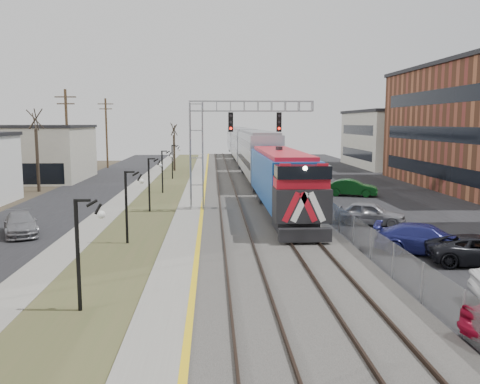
{
  "coord_description": "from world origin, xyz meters",
  "views": [
    {
      "loc": [
        0.65,
        -9.29,
        6.57
      ],
      "look_at": [
        2.24,
        19.62,
        2.6
      ],
      "focal_mm": 38.0,
      "sensor_mm": 36.0,
      "label": 1
    }
  ],
  "objects": [
    {
      "name": "car_lot_e",
      "position": [
        10.75,
        22.24,
        0.75
      ],
      "size": [
        4.75,
        3.43,
        1.5
      ],
      "primitive_type": "imported",
      "rotation": [
        0.0,
        0.0,
        1.15
      ],
      "color": "gray",
      "rests_on": "ground"
    },
    {
      "name": "street_west",
      "position": [
        -11.5,
        35.0,
        0.02
      ],
      "size": [
        7.0,
        120.0,
        0.04
      ],
      "primitive_type": "cube",
      "color": "black",
      "rests_on": "ground"
    },
    {
      "name": "track_near",
      "position": [
        2.0,
        35.0,
        0.28
      ],
      "size": [
        1.58,
        120.0,
        0.15
      ],
      "color": "#2D2119",
      "rests_on": "ballast_bed"
    },
    {
      "name": "sidewalk",
      "position": [
        -7.0,
        35.0,
        0.04
      ],
      "size": [
        2.0,
        120.0,
        0.08
      ],
      "primitive_type": "cube",
      "color": "gray",
      "rests_on": "ground"
    },
    {
      "name": "car_lot_f",
      "position": [
        13.14,
        35.16,
        0.74
      ],
      "size": [
        4.75,
        2.99,
        1.48
      ],
      "primitive_type": "imported",
      "rotation": [
        0.0,
        0.0,
        1.22
      ],
      "color": "#0C3E14",
      "rests_on": "ground"
    },
    {
      "name": "signal_gantry",
      "position": [
        1.22,
        27.99,
        5.59
      ],
      "size": [
        9.0,
        1.07,
        8.15
      ],
      "color": "gray",
      "rests_on": "ground"
    },
    {
      "name": "parking_lot",
      "position": [
        16.0,
        35.0,
        0.02
      ],
      "size": [
        16.0,
        120.0,
        0.04
      ],
      "primitive_type": "cube",
      "color": "black",
      "rests_on": "ground"
    },
    {
      "name": "bare_trees",
      "position": [
        -12.66,
        38.91,
        2.7
      ],
      "size": [
        12.3,
        42.3,
        5.95
      ],
      "color": "#382D23",
      "rests_on": "ground"
    },
    {
      "name": "platform",
      "position": [
        -1.0,
        35.0,
        0.12
      ],
      "size": [
        2.0,
        120.0,
        0.24
      ],
      "primitive_type": "cube",
      "color": "gray",
      "rests_on": "ground"
    },
    {
      "name": "track_far",
      "position": [
        5.5,
        35.0,
        0.28
      ],
      "size": [
        1.58,
        120.0,
        0.15
      ],
      "color": "#2D2119",
      "rests_on": "ballast_bed"
    },
    {
      "name": "fence",
      "position": [
        8.2,
        35.0,
        0.8
      ],
      "size": [
        0.04,
        120.0,
        1.6
      ],
      "primitive_type": "cube",
      "color": "gray",
      "rests_on": "ground"
    },
    {
      "name": "lampposts",
      "position": [
        -4.0,
        18.29,
        2.0
      ],
      "size": [
        0.14,
        62.14,
        4.0
      ],
      "color": "black",
      "rests_on": "ground"
    },
    {
      "name": "grass_median",
      "position": [
        -4.0,
        35.0,
        0.03
      ],
      "size": [
        4.0,
        120.0,
        0.06
      ],
      "primitive_type": "cube",
      "color": "#444B28",
      "rests_on": "ground"
    },
    {
      "name": "ballast_bed",
      "position": [
        4.0,
        35.0,
        0.1
      ],
      "size": [
        8.0,
        120.0,
        0.2
      ],
      "primitive_type": "cube",
      "color": "#595651",
      "rests_on": "ground"
    },
    {
      "name": "car_street_b",
      "position": [
        -10.61,
        20.61,
        0.64
      ],
      "size": [
        3.35,
        4.77,
        1.28
      ],
      "primitive_type": "imported",
      "rotation": [
        0.0,
        0.0,
        0.39
      ],
      "color": "slate",
      "rests_on": "ground"
    },
    {
      "name": "car_lot_d",
      "position": [
        11.33,
        14.93,
        0.74
      ],
      "size": [
        5.5,
        3.88,
        1.48
      ],
      "primitive_type": "imported",
      "rotation": [
        0.0,
        0.0,
        1.17
      ],
      "color": "navy",
      "rests_on": "ground"
    },
    {
      "name": "train",
      "position": [
        5.5,
        61.06,
        2.92
      ],
      "size": [
        3.0,
        85.85,
        5.33
      ],
      "color": "#13479B",
      "rests_on": "ground"
    },
    {
      "name": "platform_edge",
      "position": [
        -0.12,
        35.0,
        0.24
      ],
      "size": [
        0.24,
        120.0,
        0.01
      ],
      "primitive_type": "cube",
      "color": "gold",
      "rests_on": "platform"
    }
  ]
}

